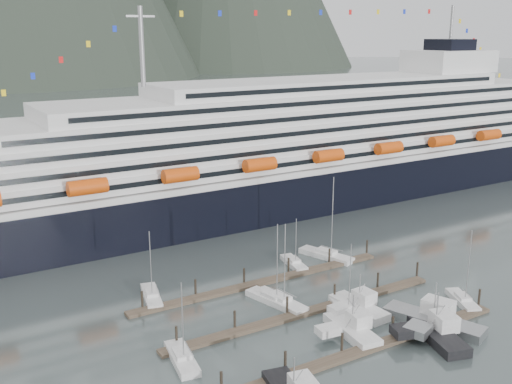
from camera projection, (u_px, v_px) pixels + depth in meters
ground at (346, 313)px, 90.73m from camera, size 1600.00×1600.00×0.00m
cruise_ship at (301, 154)px, 148.02m from camera, size 210.00×30.40×50.30m
dock_near at (365, 349)px, 79.97m from camera, size 48.18×2.28×3.20m
dock_mid at (308, 311)px, 90.73m from camera, size 48.18×2.28×3.20m
dock_far at (263, 281)px, 101.50m from camera, size 48.18×2.28×3.20m
sailboat_a at (182, 359)px, 77.31m from camera, size 3.92×9.22×11.84m
sailboat_b at (280, 302)px, 93.67m from camera, size 4.23×10.79×13.93m
sailboat_c at (272, 300)px, 94.33m from camera, size 4.86×9.98×13.63m
sailboat_d at (346, 312)px, 90.41m from camera, size 5.10×9.75×11.92m
sailboat_e at (152, 296)px, 95.55m from camera, size 4.38×9.41×12.04m
sailboat_f at (294, 263)px, 109.24m from camera, size 3.70×8.14×9.55m
sailboat_g at (326, 255)px, 112.90m from camera, size 6.14×11.21×16.33m
sailboat_h at (463, 301)px, 94.03m from camera, size 5.34×8.25×12.70m
trawler_b at (351, 329)px, 84.12m from camera, size 8.08×10.59×6.66m
trawler_c at (433, 320)px, 86.54m from camera, size 11.65×14.85×7.40m
trawler_d at (434, 332)px, 83.27m from camera, size 10.09×12.93×7.39m
trawler_e at (358, 307)px, 91.01m from camera, size 7.92×10.39×6.62m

